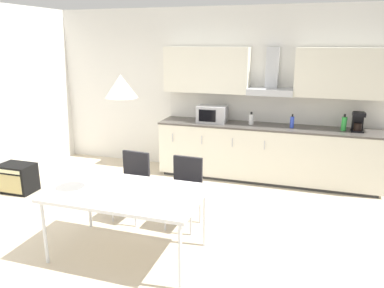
# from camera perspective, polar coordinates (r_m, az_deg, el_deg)

# --- Properties ---
(ground_plane) EXTENTS (8.67, 7.91, 0.02)m
(ground_plane) POSITION_cam_1_polar(r_m,az_deg,el_deg) (4.65, -6.01, -13.92)
(ground_plane) COLOR beige
(wall_back) EXTENTS (6.94, 0.10, 2.82)m
(wall_back) POSITION_cam_1_polar(r_m,az_deg,el_deg) (6.65, 2.96, 8.08)
(wall_back) COLOR silver
(wall_back) RESTS_ON ground_plane
(kitchen_counter) EXTENTS (3.60, 0.64, 0.93)m
(kitchen_counter) POSITION_cam_1_polar(r_m,az_deg,el_deg) (6.32, 11.23, -1.34)
(kitchen_counter) COLOR #333333
(kitchen_counter) RESTS_ON ground_plane
(backsplash_tile) EXTENTS (3.58, 0.02, 0.47)m
(backsplash_tile) POSITION_cam_1_polar(r_m,az_deg,el_deg) (6.45, 11.86, 5.31)
(backsplash_tile) COLOR silver
(backsplash_tile) RESTS_ON kitchen_counter
(upper_wall_cabinets) EXTENTS (3.58, 0.40, 0.75)m
(upper_wall_cabinets) POSITION_cam_1_polar(r_m,az_deg,el_deg) (6.21, 12.02, 10.68)
(upper_wall_cabinets) COLOR silver
(microwave) EXTENTS (0.48, 0.35, 0.28)m
(microwave) POSITION_cam_1_polar(r_m,az_deg,el_deg) (6.34, 3.09, 4.59)
(microwave) COLOR #ADADB2
(microwave) RESTS_ON kitchen_counter
(coffee_maker) EXTENTS (0.18, 0.19, 0.30)m
(coffee_maker) POSITION_cam_1_polar(r_m,az_deg,el_deg) (6.21, 23.96, 3.12)
(coffee_maker) COLOR black
(coffee_maker) RESTS_ON kitchen_counter
(bottle_green) EXTENTS (0.08, 0.08, 0.26)m
(bottle_green) POSITION_cam_1_polar(r_m,az_deg,el_deg) (6.20, 22.15, 2.92)
(bottle_green) COLOR green
(bottle_green) RESTS_ON kitchen_counter
(bottle_white) EXTENTS (0.08, 0.08, 0.21)m
(bottle_white) POSITION_cam_1_polar(r_m,az_deg,el_deg) (6.25, 9.01, 3.77)
(bottle_white) COLOR white
(bottle_white) RESTS_ON kitchen_counter
(bottle_blue) EXTENTS (0.06, 0.06, 0.22)m
(bottle_blue) POSITION_cam_1_polar(r_m,az_deg,el_deg) (6.13, 15.00, 3.25)
(bottle_blue) COLOR blue
(bottle_blue) RESTS_ON kitchen_counter
(dining_table) EXTENTS (1.61, 0.95, 0.74)m
(dining_table) POSITION_cam_1_polar(r_m,az_deg,el_deg) (4.04, -9.97, -7.66)
(dining_table) COLOR white
(dining_table) RESTS_ON ground_plane
(chair_far_right) EXTENTS (0.42, 0.42, 0.87)m
(chair_far_right) POSITION_cam_1_polar(r_m,az_deg,el_deg) (4.69, -1.05, -6.23)
(chair_far_right) COLOR black
(chair_far_right) RESTS_ON ground_plane
(chair_far_left) EXTENTS (0.43, 0.43, 0.87)m
(chair_far_left) POSITION_cam_1_polar(r_m,az_deg,el_deg) (4.95, -9.00, -5.22)
(chair_far_left) COLOR black
(chair_far_left) RESTS_ON ground_plane
(guitar_amp) EXTENTS (0.52, 0.37, 0.44)m
(guitar_amp) POSITION_cam_1_polar(r_m,az_deg,el_deg) (6.39, -25.05, -4.71)
(guitar_amp) COLOR black
(guitar_amp) RESTS_ON ground_plane
(pendant_lamp) EXTENTS (0.32, 0.32, 0.22)m
(pendant_lamp) POSITION_cam_1_polar(r_m,az_deg,el_deg) (3.74, -10.79, 8.63)
(pendant_lamp) COLOR silver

